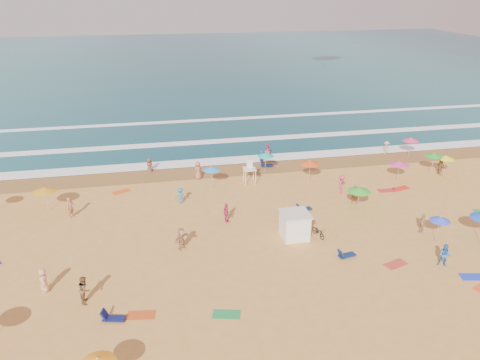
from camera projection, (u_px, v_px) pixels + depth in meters
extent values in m
plane|color=gold|center=(280.00, 222.00, 39.56)|extent=(220.00, 220.00, 0.00)
cube|color=#0C4756|center=(188.00, 63.00, 115.34)|extent=(220.00, 140.00, 0.18)
plane|color=olive|center=(249.00, 168.00, 50.84)|extent=(220.00, 220.00, 0.00)
cube|color=white|center=(244.00, 159.00, 53.05)|extent=(200.00, 2.20, 0.05)
cube|color=white|center=(233.00, 140.00, 59.37)|extent=(200.00, 1.60, 0.05)
cube|color=white|center=(220.00, 119.00, 68.39)|extent=(200.00, 1.20, 0.05)
cube|color=white|center=(295.00, 226.00, 36.81)|extent=(2.00, 2.00, 2.00)
cube|color=silver|center=(295.00, 214.00, 36.39)|extent=(2.20, 2.20, 0.12)
imported|color=black|center=(318.00, 232.00, 37.10)|extent=(0.93, 1.72, 0.86)
cone|color=green|center=(434.00, 155.00, 48.07)|extent=(1.69, 1.69, 0.35)
cone|color=green|center=(359.00, 190.00, 40.37)|extent=(2.03, 2.03, 0.35)
cone|color=#E73385|center=(399.00, 163.00, 46.94)|extent=(1.91, 1.91, 0.35)
cone|color=#F4366C|center=(411.00, 139.00, 53.42)|extent=(1.82, 1.82, 0.35)
cone|color=#E84C18|center=(310.00, 162.00, 46.24)|extent=(1.95, 1.95, 0.35)
cone|color=#17BC9D|center=(266.00, 154.00, 48.81)|extent=(1.70, 1.70, 0.35)
cone|color=#EDF91A|center=(446.00, 157.00, 48.18)|extent=(1.71, 1.71, 0.35)
cone|color=blue|center=(440.00, 219.00, 35.55)|extent=(1.54, 1.54, 0.35)
cone|color=orange|center=(45.00, 190.00, 40.51)|extent=(2.07, 2.07, 0.35)
cone|color=#328DE2|center=(212.00, 168.00, 45.18)|extent=(1.71, 1.71, 0.35)
cube|color=#0F154F|center=(114.00, 318.00, 27.95)|extent=(1.40, 0.85, 0.34)
cube|color=navy|center=(304.00, 209.00, 41.35)|extent=(1.38, 0.80, 0.34)
cube|color=navy|center=(347.00, 255.00, 34.40)|extent=(1.38, 0.79, 0.34)
cube|color=#0E174A|center=(267.00, 165.00, 51.14)|extent=(1.38, 0.78, 0.34)
cube|color=#C94B19|center=(141.00, 315.00, 28.45)|extent=(1.81, 1.10, 0.03)
cube|color=#22893F|center=(226.00, 314.00, 28.53)|extent=(1.86, 1.25, 0.03)
cube|color=#E25319|center=(121.00, 192.00, 45.12)|extent=(1.90, 1.51, 0.03)
cube|color=#BB3A2C|center=(396.00, 264.00, 33.58)|extent=(1.89, 1.36, 0.03)
cube|color=red|center=(401.00, 188.00, 45.84)|extent=(1.87, 1.28, 0.03)
cube|color=blue|center=(473.00, 277.00, 32.14)|extent=(1.84, 1.18, 0.03)
cube|color=#BB2C2E|center=(387.00, 191.00, 45.37)|extent=(1.75, 0.95, 0.03)
imported|color=#A0674A|center=(440.00, 167.00, 48.92)|extent=(0.49, 1.50, 1.62)
imported|color=#D53557|center=(341.00, 184.00, 44.58)|extent=(1.03, 1.33, 1.81)
imported|color=#2770B9|center=(181.00, 196.00, 42.55)|extent=(1.00, 0.61, 1.51)
imported|color=#E0386F|center=(267.00, 151.00, 54.00)|extent=(1.08, 1.04, 1.76)
imported|color=tan|center=(44.00, 280.00, 30.37)|extent=(0.69, 0.92, 1.69)
imported|color=blue|center=(445.00, 256.00, 33.06)|extent=(1.07, 1.02, 1.74)
imported|color=tan|center=(422.00, 223.00, 37.56)|extent=(0.45, 0.98, 1.64)
imported|color=#AB674F|center=(198.00, 170.00, 47.71)|extent=(1.10, 0.99, 1.88)
imported|color=#C1305F|center=(226.00, 213.00, 39.14)|extent=(0.57, 1.07, 1.73)
imported|color=tan|center=(182.00, 239.00, 35.17)|extent=(1.57, 1.48, 1.77)
imported|color=brown|center=(355.00, 195.00, 42.34)|extent=(0.75, 0.60, 1.81)
imported|color=#E1AD76|center=(386.00, 149.00, 54.80)|extent=(0.97, 1.30, 1.78)
imported|color=brown|center=(85.00, 289.00, 29.34)|extent=(0.73, 0.92, 1.87)
imported|color=#B16B52|center=(70.00, 208.00, 39.88)|extent=(0.77, 0.81, 1.87)
imported|color=brown|center=(150.00, 166.00, 49.64)|extent=(0.99, 1.04, 1.79)
imported|color=#2749B8|center=(261.00, 158.00, 51.53)|extent=(0.59, 0.69, 1.60)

